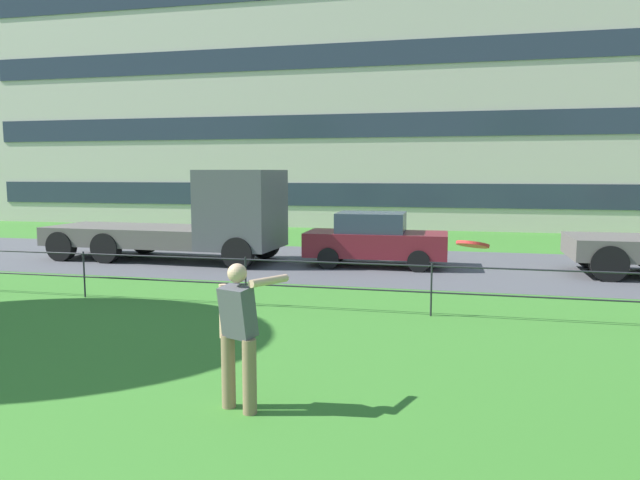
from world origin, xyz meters
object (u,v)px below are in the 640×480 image
Objects in this scene: person_thrower at (239,331)px; car_maroon_far_left at (375,239)px; apartment_building_background at (316,73)px; frisbee at (473,244)px; flatbed_truck_center at (197,221)px.

person_thrower reaches higher than car_maroon_far_left.
apartment_building_background reaches higher than person_thrower.
frisbee is 12.08m from car_maroon_far_left.
flatbed_truck_center is at bearing 124.13° from frisbee.
apartment_building_background is (-8.11, 28.36, 6.15)m from frisbee.
flatbed_truck_center is (-5.30, 10.36, 0.30)m from person_thrower.
car_maroon_far_left is (-2.41, 11.77, -1.33)m from frisbee.
frisbee is 13.90m from flatbed_truck_center.
apartment_building_background is (-5.62, 27.23, 7.34)m from person_thrower.
person_thrower is at bearing -90.44° from car_maroon_far_left.
apartment_building_background is at bearing 105.95° from frisbee.
person_thrower is 0.23× the size of flatbed_truck_center.
flatbed_truck_center is at bearing 117.09° from person_thrower.
car_maroon_far_left is at bearing 89.56° from person_thrower.
flatbed_truck_center is 0.19× the size of apartment_building_background.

